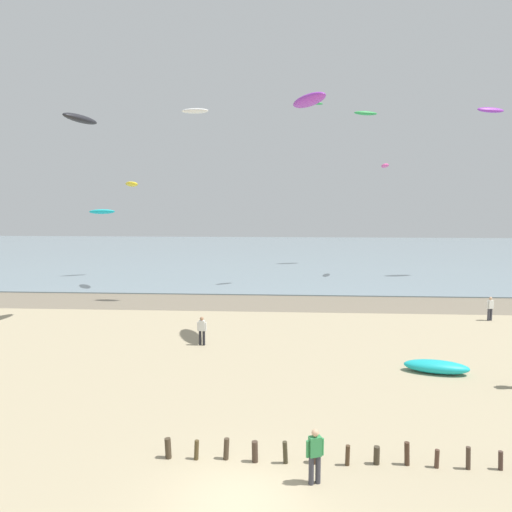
{
  "coord_description": "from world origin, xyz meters",
  "views": [
    {
      "loc": [
        1.21,
        -12.22,
        8.39
      ],
      "look_at": [
        -0.29,
        13.19,
        5.46
      ],
      "focal_mm": 32.8,
      "sensor_mm": 36.0,
      "label": 1
    }
  ],
  "objects_px": {
    "kite_aloft_7": "(491,110)",
    "kite_aloft_8": "(195,111)",
    "person_left_flank": "(490,308)",
    "kite_aloft_3": "(80,119)",
    "kite_aloft_6": "(315,103)",
    "kite_aloft_9": "(102,212)",
    "kite_aloft_1": "(309,100)",
    "kite_aloft_4": "(385,166)",
    "person_far_down_beach": "(315,455)",
    "kite_aloft_0": "(132,184)",
    "grounded_kite": "(436,367)",
    "person_nearest_camera": "(202,330)",
    "kite_aloft_2": "(366,113)"
  },
  "relations": [
    {
      "from": "kite_aloft_9",
      "to": "kite_aloft_6",
      "type": "bearing_deg",
      "value": -38.07
    },
    {
      "from": "person_nearest_camera",
      "to": "kite_aloft_2",
      "type": "relative_size",
      "value": 0.52
    },
    {
      "from": "kite_aloft_2",
      "to": "kite_aloft_9",
      "type": "distance_m",
      "value": 35.19
    },
    {
      "from": "grounded_kite",
      "to": "kite_aloft_8",
      "type": "distance_m",
      "value": 26.47
    },
    {
      "from": "kite_aloft_0",
      "to": "kite_aloft_8",
      "type": "bearing_deg",
      "value": 16.39
    },
    {
      "from": "person_nearest_camera",
      "to": "person_left_flank",
      "type": "bearing_deg",
      "value": 19.59
    },
    {
      "from": "kite_aloft_8",
      "to": "kite_aloft_7",
      "type": "bearing_deg",
      "value": 29.35
    },
    {
      "from": "person_far_down_beach",
      "to": "kite_aloft_8",
      "type": "xyz_separation_m",
      "value": [
        -8.18,
        25.2,
        14.79
      ]
    },
    {
      "from": "kite_aloft_2",
      "to": "person_left_flank",
      "type": "bearing_deg",
      "value": -100.91
    },
    {
      "from": "kite_aloft_1",
      "to": "kite_aloft_7",
      "type": "distance_m",
      "value": 32.67
    },
    {
      "from": "person_far_down_beach",
      "to": "grounded_kite",
      "type": "distance_m",
      "value": 11.65
    },
    {
      "from": "person_nearest_camera",
      "to": "kite_aloft_7",
      "type": "relative_size",
      "value": 0.53
    },
    {
      "from": "kite_aloft_0",
      "to": "kite_aloft_6",
      "type": "bearing_deg",
      "value": 62.8
    },
    {
      "from": "kite_aloft_0",
      "to": "person_left_flank",
      "type": "bearing_deg",
      "value": 35.01
    },
    {
      "from": "kite_aloft_3",
      "to": "kite_aloft_9",
      "type": "relative_size",
      "value": 1.21
    },
    {
      "from": "kite_aloft_3",
      "to": "kite_aloft_4",
      "type": "relative_size",
      "value": 1.3
    },
    {
      "from": "kite_aloft_3",
      "to": "person_left_flank",
      "type": "bearing_deg",
      "value": 107.35
    },
    {
      "from": "kite_aloft_8",
      "to": "kite_aloft_9",
      "type": "xyz_separation_m",
      "value": [
        -13.03,
        12.78,
        -8.37
      ]
    },
    {
      "from": "kite_aloft_1",
      "to": "kite_aloft_4",
      "type": "bearing_deg",
      "value": 135.4
    },
    {
      "from": "kite_aloft_7",
      "to": "person_far_down_beach",
      "type": "bearing_deg",
      "value": -134.17
    },
    {
      "from": "kite_aloft_4",
      "to": "kite_aloft_1",
      "type": "bearing_deg",
      "value": -7.08
    },
    {
      "from": "grounded_kite",
      "to": "kite_aloft_1",
      "type": "bearing_deg",
      "value": 151.36
    },
    {
      "from": "kite_aloft_2",
      "to": "kite_aloft_9",
      "type": "relative_size",
      "value": 1.18
    },
    {
      "from": "grounded_kite",
      "to": "person_far_down_beach",
      "type": "bearing_deg",
      "value": -112.47
    },
    {
      "from": "kite_aloft_3",
      "to": "kite_aloft_8",
      "type": "xyz_separation_m",
      "value": [
        6.51,
        6.9,
        1.74
      ]
    },
    {
      "from": "kite_aloft_1",
      "to": "kite_aloft_7",
      "type": "relative_size",
      "value": 1.11
    },
    {
      "from": "kite_aloft_6",
      "to": "kite_aloft_9",
      "type": "xyz_separation_m",
      "value": [
        -23.18,
        4.56,
        -10.56
      ]
    },
    {
      "from": "kite_aloft_7",
      "to": "kite_aloft_2",
      "type": "bearing_deg",
      "value": 123.59
    },
    {
      "from": "kite_aloft_1",
      "to": "kite_aloft_2",
      "type": "bearing_deg",
      "value": 142.06
    },
    {
      "from": "kite_aloft_7",
      "to": "kite_aloft_8",
      "type": "height_order",
      "value": "kite_aloft_7"
    },
    {
      "from": "person_left_flank",
      "to": "kite_aloft_8",
      "type": "height_order",
      "value": "kite_aloft_8"
    },
    {
      "from": "kite_aloft_2",
      "to": "kite_aloft_4",
      "type": "distance_m",
      "value": 12.42
    },
    {
      "from": "person_nearest_camera",
      "to": "kite_aloft_2",
      "type": "height_order",
      "value": "kite_aloft_2"
    },
    {
      "from": "kite_aloft_1",
      "to": "kite_aloft_9",
      "type": "bearing_deg",
      "value": -160.12
    },
    {
      "from": "grounded_kite",
      "to": "kite_aloft_9",
      "type": "relative_size",
      "value": 1.12
    },
    {
      "from": "kite_aloft_1",
      "to": "kite_aloft_9",
      "type": "height_order",
      "value": "kite_aloft_1"
    },
    {
      "from": "kite_aloft_0",
      "to": "kite_aloft_3",
      "type": "height_order",
      "value": "kite_aloft_3"
    },
    {
      "from": "kite_aloft_4",
      "to": "kite_aloft_6",
      "type": "bearing_deg",
      "value": -37.89
    },
    {
      "from": "grounded_kite",
      "to": "kite_aloft_9",
      "type": "bearing_deg",
      "value": 146.57
    },
    {
      "from": "person_left_flank",
      "to": "kite_aloft_4",
      "type": "bearing_deg",
      "value": 100.41
    },
    {
      "from": "kite_aloft_3",
      "to": "kite_aloft_7",
      "type": "distance_m",
      "value": 42.05
    },
    {
      "from": "kite_aloft_4",
      "to": "kite_aloft_8",
      "type": "bearing_deg",
      "value": -37.26
    },
    {
      "from": "kite_aloft_3",
      "to": "kite_aloft_8",
      "type": "height_order",
      "value": "kite_aloft_8"
    },
    {
      "from": "kite_aloft_0",
      "to": "kite_aloft_9",
      "type": "relative_size",
      "value": 1.01
    },
    {
      "from": "kite_aloft_6",
      "to": "kite_aloft_7",
      "type": "xyz_separation_m",
      "value": [
        19.2,
        6.41,
        0.34
      ]
    },
    {
      "from": "kite_aloft_6",
      "to": "kite_aloft_9",
      "type": "distance_m",
      "value": 25.88
    },
    {
      "from": "kite_aloft_9",
      "to": "kite_aloft_2",
      "type": "bearing_deg",
      "value": -6.11
    },
    {
      "from": "kite_aloft_1",
      "to": "kite_aloft_4",
      "type": "xyz_separation_m",
      "value": [
        9.71,
        24.87,
        -1.88
      ]
    },
    {
      "from": "kite_aloft_2",
      "to": "kite_aloft_6",
      "type": "bearing_deg",
      "value": -133.96
    },
    {
      "from": "person_far_down_beach",
      "to": "kite_aloft_4",
      "type": "distance_m",
      "value": 42.62
    }
  ]
}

